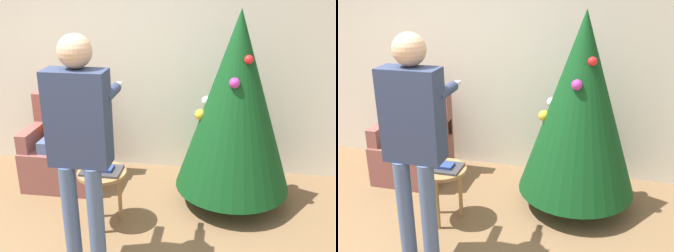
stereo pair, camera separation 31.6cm
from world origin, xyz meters
The scene contains 8 objects.
wall_back centered at (0.00, 2.23, 1.35)m, with size 8.00×0.06×2.70m.
christmas_tree centered at (1.24, 1.52, 1.03)m, with size 1.10×1.10×1.87m.
armchair centered at (-0.55, 1.69, 0.34)m, with size 0.73×0.61×0.94m.
person_seated centered at (-0.55, 1.66, 0.69)m, with size 0.36×0.46×1.26m.
person_standing centered at (0.14, 0.45, 1.07)m, with size 0.44×0.57×1.77m.
side_stool centered at (0.10, 0.97, 0.44)m, with size 0.43×0.43×0.53m.
laptop centered at (0.10, 0.97, 0.54)m, with size 0.35×0.24×0.02m.
book centered at (0.10, 0.97, 0.56)m, with size 0.20×0.12×0.02m.
Camera 1 is at (1.11, -1.98, 2.10)m, focal length 42.00 mm.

